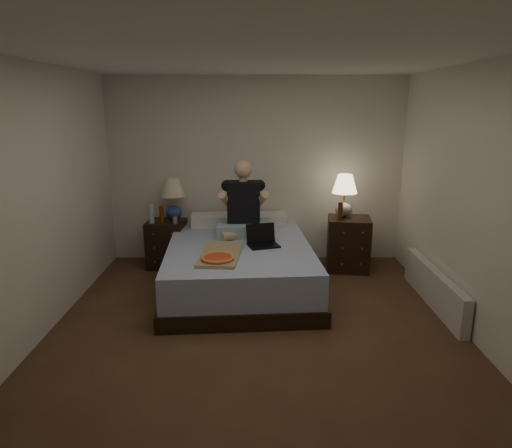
{
  "coord_description": "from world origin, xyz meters",
  "views": [
    {
      "loc": [
        -0.01,
        -3.95,
        2.12
      ],
      "look_at": [
        0.0,
        0.9,
        0.85
      ],
      "focal_mm": 32.0,
      "sensor_mm": 36.0,
      "label": 1
    }
  ],
  "objects_px": {
    "water_bottle": "(152,214)",
    "pizza_box": "(217,259)",
    "nightstand_left": "(167,244)",
    "radiator": "(434,288)",
    "nightstand_right": "(348,244)",
    "person": "(243,199)",
    "bed": "(239,266)",
    "beer_bottle_left": "(162,215)",
    "beer_bottle_right": "(340,211)",
    "laptop": "(264,236)",
    "lamp_right": "(344,196)",
    "soda_can": "(175,220)",
    "lamp_left": "(173,199)"
  },
  "relations": [
    {
      "from": "water_bottle",
      "to": "pizza_box",
      "type": "xyz_separation_m",
      "value": [
        0.95,
        -1.31,
        -0.17
      ]
    },
    {
      "from": "nightstand_left",
      "to": "radiator",
      "type": "bearing_deg",
      "value": -18.05
    },
    {
      "from": "nightstand_right",
      "to": "person",
      "type": "height_order",
      "value": "person"
    },
    {
      "from": "bed",
      "to": "person",
      "type": "height_order",
      "value": "person"
    },
    {
      "from": "bed",
      "to": "nightstand_left",
      "type": "relative_size",
      "value": 3.47
    },
    {
      "from": "beer_bottle_left",
      "to": "person",
      "type": "bearing_deg",
      "value": -14.94
    },
    {
      "from": "nightstand_left",
      "to": "person",
      "type": "height_order",
      "value": "person"
    },
    {
      "from": "beer_bottle_right",
      "to": "laptop",
      "type": "bearing_deg",
      "value": -146.48
    },
    {
      "from": "lamp_right",
      "to": "bed",
      "type": "bearing_deg",
      "value": -152.05
    },
    {
      "from": "laptop",
      "to": "beer_bottle_right",
      "type": "bearing_deg",
      "value": 16.17
    },
    {
      "from": "soda_can",
      "to": "radiator",
      "type": "bearing_deg",
      "value": -20.38
    },
    {
      "from": "person",
      "to": "pizza_box",
      "type": "relative_size",
      "value": 1.22
    },
    {
      "from": "beer_bottle_right",
      "to": "soda_can",
      "type": "bearing_deg",
      "value": 178.5
    },
    {
      "from": "person",
      "to": "laptop",
      "type": "xyz_separation_m",
      "value": [
        0.24,
        -0.46,
        -0.34
      ]
    },
    {
      "from": "nightstand_right",
      "to": "person",
      "type": "bearing_deg",
      "value": -161.28
    },
    {
      "from": "water_bottle",
      "to": "laptop",
      "type": "xyz_separation_m",
      "value": [
        1.44,
        -0.76,
        -0.09
      ]
    },
    {
      "from": "bed",
      "to": "person",
      "type": "xyz_separation_m",
      "value": [
        0.04,
        0.37,
        0.74
      ]
    },
    {
      "from": "water_bottle",
      "to": "beer_bottle_left",
      "type": "distance_m",
      "value": 0.13
    },
    {
      "from": "pizza_box",
      "to": "person",
      "type": "bearing_deg",
      "value": 80.97
    },
    {
      "from": "nightstand_right",
      "to": "person",
      "type": "distance_m",
      "value": 1.55
    },
    {
      "from": "water_bottle",
      "to": "person",
      "type": "bearing_deg",
      "value": -13.71
    },
    {
      "from": "nightstand_left",
      "to": "beer_bottle_left",
      "type": "relative_size",
      "value": 2.74
    },
    {
      "from": "soda_can",
      "to": "beer_bottle_right",
      "type": "xyz_separation_m",
      "value": [
        2.12,
        -0.06,
        0.13
      ]
    },
    {
      "from": "nightstand_left",
      "to": "beer_bottle_right",
      "type": "relative_size",
      "value": 2.74
    },
    {
      "from": "pizza_box",
      "to": "bed",
      "type": "bearing_deg",
      "value": 77.4
    },
    {
      "from": "nightstand_left",
      "to": "beer_bottle_left",
      "type": "distance_m",
      "value": 0.44
    },
    {
      "from": "nightstand_left",
      "to": "lamp_right",
      "type": "xyz_separation_m",
      "value": [
        2.34,
        -0.04,
        0.66
      ]
    },
    {
      "from": "nightstand_left",
      "to": "lamp_left",
      "type": "height_order",
      "value": "lamp_left"
    },
    {
      "from": "nightstand_right",
      "to": "person",
      "type": "relative_size",
      "value": 0.75
    },
    {
      "from": "nightstand_left",
      "to": "laptop",
      "type": "relative_size",
      "value": 1.85
    },
    {
      "from": "soda_can",
      "to": "nightstand_left",
      "type": "bearing_deg",
      "value": 136.81
    },
    {
      "from": "beer_bottle_left",
      "to": "beer_bottle_right",
      "type": "xyz_separation_m",
      "value": [
        2.3,
        -0.09,
        0.07
      ]
    },
    {
      "from": "bed",
      "to": "pizza_box",
      "type": "xyz_separation_m",
      "value": [
        -0.2,
        -0.65,
        0.31
      ]
    },
    {
      "from": "pizza_box",
      "to": "lamp_left",
      "type": "bearing_deg",
      "value": 119.59
    },
    {
      "from": "soda_can",
      "to": "radiator",
      "type": "distance_m",
      "value": 3.21
    },
    {
      "from": "lamp_left",
      "to": "beer_bottle_left",
      "type": "bearing_deg",
      "value": -121.05
    },
    {
      "from": "nightstand_left",
      "to": "water_bottle",
      "type": "height_order",
      "value": "water_bottle"
    },
    {
      "from": "beer_bottle_left",
      "to": "bed",
      "type": "bearing_deg",
      "value": -32.46
    },
    {
      "from": "lamp_right",
      "to": "radiator",
      "type": "bearing_deg",
      "value": -57.04
    },
    {
      "from": "lamp_right",
      "to": "pizza_box",
      "type": "xyz_separation_m",
      "value": [
        -1.55,
        -1.36,
        -0.39
      ]
    },
    {
      "from": "bed",
      "to": "soda_can",
      "type": "height_order",
      "value": "soda_can"
    },
    {
      "from": "nightstand_left",
      "to": "pizza_box",
      "type": "bearing_deg",
      "value": -56.77
    },
    {
      "from": "beer_bottle_right",
      "to": "person",
      "type": "xyz_separation_m",
      "value": [
        -1.23,
        -0.19,
        0.2
      ]
    },
    {
      "from": "lamp_right",
      "to": "pizza_box",
      "type": "height_order",
      "value": "lamp_right"
    },
    {
      "from": "nightstand_right",
      "to": "laptop",
      "type": "relative_size",
      "value": 2.05
    },
    {
      "from": "lamp_right",
      "to": "beer_bottle_left",
      "type": "relative_size",
      "value": 2.43
    },
    {
      "from": "radiator",
      "to": "beer_bottle_left",
      "type": "bearing_deg",
      "value": 160.08
    },
    {
      "from": "bed",
      "to": "radiator",
      "type": "bearing_deg",
      "value": -17.0
    },
    {
      "from": "nightstand_right",
      "to": "pizza_box",
      "type": "bearing_deg",
      "value": -134.06
    },
    {
      "from": "pizza_box",
      "to": "beer_bottle_right",
      "type": "bearing_deg",
      "value": 43.91
    }
  ]
}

